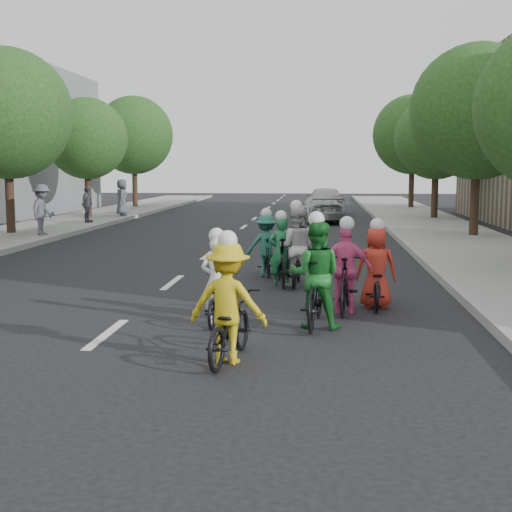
# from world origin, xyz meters

# --- Properties ---
(ground) EXTENTS (120.00, 120.00, 0.00)m
(ground) POSITION_xyz_m (0.00, 0.00, 0.00)
(ground) COLOR black
(ground) RESTS_ON ground
(curb_left) EXTENTS (0.18, 80.00, 0.18)m
(curb_left) POSITION_xyz_m (-6.05, 10.00, 0.09)
(curb_left) COLOR #999993
(curb_left) RESTS_ON ground
(sidewalk_right) EXTENTS (4.00, 80.00, 0.15)m
(sidewalk_right) POSITION_xyz_m (8.00, 10.00, 0.07)
(sidewalk_right) COLOR gray
(sidewalk_right) RESTS_ON ground
(curb_right) EXTENTS (0.18, 80.00, 0.18)m
(curb_right) POSITION_xyz_m (6.05, 10.00, 0.09)
(curb_right) COLOR #999993
(curb_right) RESTS_ON ground
(tree_l_3) EXTENTS (4.80, 4.80, 6.93)m
(tree_l_3) POSITION_xyz_m (-8.20, 15.00, 4.52)
(tree_l_3) COLOR black
(tree_l_3) RESTS_ON ground
(tree_l_4) EXTENTS (4.00, 4.00, 5.97)m
(tree_l_4) POSITION_xyz_m (-8.20, 24.00, 3.96)
(tree_l_4) COLOR black
(tree_l_4) RESTS_ON ground
(tree_l_5) EXTENTS (4.80, 4.80, 6.93)m
(tree_l_5) POSITION_xyz_m (-8.20, 33.00, 4.52)
(tree_l_5) COLOR black
(tree_l_5) RESTS_ON ground
(tree_r_1) EXTENTS (4.80, 4.80, 6.93)m
(tree_r_1) POSITION_xyz_m (8.80, 15.60, 4.52)
(tree_r_1) COLOR black
(tree_r_1) RESTS_ON ground
(tree_r_2) EXTENTS (4.00, 4.00, 5.97)m
(tree_r_2) POSITION_xyz_m (8.80, 24.60, 3.96)
(tree_r_2) COLOR black
(tree_r_2) RESTS_ON ground
(tree_r_3) EXTENTS (4.80, 4.80, 6.93)m
(tree_r_3) POSITION_xyz_m (8.80, 33.60, 4.52)
(tree_r_3) COLOR black
(tree_r_3) RESTS_ON ground
(cyclist_0) EXTENTS (0.62, 1.56, 1.60)m
(cyclist_0) POSITION_xyz_m (1.62, 0.90, 0.51)
(cyclist_0) COLOR black
(cyclist_0) RESTS_ON ground
(cyclist_1) EXTENTS (0.90, 1.92, 1.89)m
(cyclist_1) POSITION_xyz_m (3.23, 0.81, 0.71)
(cyclist_1) COLOR black
(cyclist_1) RESTS_ON ground
(cyclist_2) EXTENTS (1.13, 1.81, 1.77)m
(cyclist_2) POSITION_xyz_m (2.09, -1.38, 0.65)
(cyclist_2) COLOR black
(cyclist_2) RESTS_ON ground
(cyclist_3) EXTENTS (0.96, 1.75, 1.73)m
(cyclist_3) POSITION_xyz_m (3.76, 2.01, 0.64)
(cyclist_3) COLOR black
(cyclist_3) RESTS_ON ground
(cyclist_4) EXTENTS (0.76, 1.72, 1.66)m
(cyclist_4) POSITION_xyz_m (4.32, 2.57, 0.57)
(cyclist_4) COLOR black
(cyclist_4) RESTS_ON ground
(cyclist_5) EXTENTS (0.73, 1.82, 1.65)m
(cyclist_5) POSITION_xyz_m (2.44, 4.89, 0.60)
(cyclist_5) COLOR black
(cyclist_5) RESTS_ON ground
(cyclist_6) EXTENTS (0.88, 1.58, 1.88)m
(cyclist_6) POSITION_xyz_m (2.77, 4.84, 0.68)
(cyclist_6) COLOR black
(cyclist_6) RESTS_ON ground
(cyclist_7) EXTENTS (1.03, 1.59, 1.63)m
(cyclist_7) POSITION_xyz_m (2.02, 6.20, 0.63)
(cyclist_7) COLOR black
(cyclist_7) RESTS_ON ground
(follow_car_lead) EXTENTS (2.46, 4.52, 1.24)m
(follow_car_lead) POSITION_xyz_m (3.27, 23.03, 0.62)
(follow_car_lead) COLOR #A3A4A8
(follow_car_lead) RESTS_ON ground
(follow_car_trail) EXTENTS (2.16, 4.67, 1.55)m
(follow_car_trail) POSITION_xyz_m (3.55, 28.83, 0.78)
(follow_car_trail) COLOR silver
(follow_car_trail) RESTS_ON ground
(spectator_0) EXTENTS (0.76, 1.22, 1.83)m
(spectator_0) POSITION_xyz_m (-6.66, 14.19, 1.06)
(spectator_0) COLOR #565563
(spectator_0) RESTS_ON sidewalk_left
(spectator_1) EXTENTS (0.47, 0.97, 1.61)m
(spectator_1) POSITION_xyz_m (-6.93, 19.99, 0.95)
(spectator_1) COLOR #494955
(spectator_1) RESTS_ON sidewalk_left
(spectator_2) EXTENTS (0.75, 0.99, 1.83)m
(spectator_2) POSITION_xyz_m (-6.60, 24.36, 1.06)
(spectator_2) COLOR #4F515C
(spectator_2) RESTS_ON sidewalk_left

